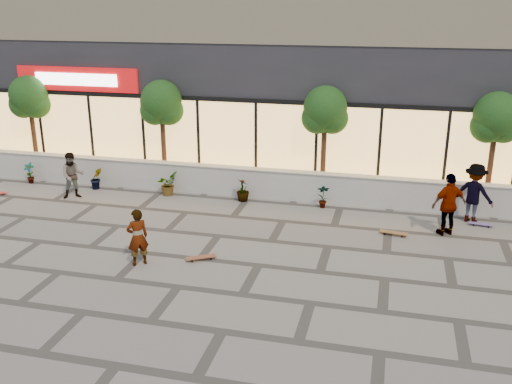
% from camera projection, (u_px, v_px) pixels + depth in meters
% --- Properties ---
extents(ground, '(80.00, 80.00, 0.00)m').
position_uv_depth(ground, '(178.00, 287.00, 13.92)').
color(ground, gray).
rests_on(ground, ground).
extents(planter_wall, '(22.00, 0.42, 1.04)m').
position_uv_depth(planter_wall, '(249.00, 182.00, 20.19)').
color(planter_wall, beige).
rests_on(planter_wall, ground).
extents(retail_building, '(24.00, 9.17, 8.50)m').
position_uv_depth(retail_building, '(282.00, 60.00, 24.04)').
color(retail_building, '#26252B').
rests_on(retail_building, ground).
extents(shrub_a, '(0.43, 0.29, 0.81)m').
position_uv_depth(shrub_a, '(30.00, 173.00, 21.66)').
color(shrub_a, '#133D16').
rests_on(shrub_a, ground).
extents(shrub_b, '(0.57, 0.57, 0.81)m').
position_uv_depth(shrub_b, '(96.00, 178.00, 21.02)').
color(shrub_b, '#133D16').
rests_on(shrub_b, ground).
extents(shrub_c, '(0.68, 0.77, 0.81)m').
position_uv_depth(shrub_c, '(167.00, 184.00, 20.38)').
color(shrub_c, '#133D16').
rests_on(shrub_c, ground).
extents(shrub_d, '(0.64, 0.64, 0.81)m').
position_uv_depth(shrub_d, '(243.00, 190.00, 19.75)').
color(shrub_d, '#133D16').
rests_on(shrub_d, ground).
extents(shrub_e, '(0.46, 0.35, 0.81)m').
position_uv_depth(shrub_e, '(323.00, 196.00, 19.11)').
color(shrub_e, '#133D16').
rests_on(shrub_e, ground).
extents(tree_west, '(1.60, 1.50, 3.92)m').
position_uv_depth(tree_west, '(29.00, 99.00, 22.09)').
color(tree_west, '#492B1A').
rests_on(tree_west, ground).
extents(tree_midwest, '(1.60, 1.50, 3.92)m').
position_uv_depth(tree_midwest, '(162.00, 105.00, 20.84)').
color(tree_midwest, '#492B1A').
rests_on(tree_midwest, ground).
extents(tree_mideast, '(1.60, 1.50, 3.92)m').
position_uv_depth(tree_mideast, '(325.00, 113.00, 19.48)').
color(tree_mideast, '#492B1A').
rests_on(tree_mideast, ground).
extents(tree_east, '(1.60, 1.50, 3.92)m').
position_uv_depth(tree_east, '(496.00, 121.00, 18.23)').
color(tree_east, '#492B1A').
rests_on(tree_east, ground).
extents(skater_center, '(0.67, 0.65, 1.55)m').
position_uv_depth(skater_center, '(138.00, 237.00, 14.87)').
color(skater_center, white).
rests_on(skater_center, ground).
extents(skater_left, '(1.01, 0.95, 1.64)m').
position_uv_depth(skater_left, '(73.00, 175.00, 19.94)').
color(skater_left, tan).
rests_on(skater_left, ground).
extents(skater_right_near, '(1.19, 0.96, 1.89)m').
position_uv_depth(skater_right_near, '(449.00, 204.00, 16.75)').
color(skater_right_near, silver).
rests_on(skater_right_near, ground).
extents(skater_right_far, '(1.40, 1.17, 1.89)m').
position_uv_depth(skater_right_far, '(474.00, 193.00, 17.73)').
color(skater_right_far, '#A03D1D').
rests_on(skater_right_far, ground).
extents(skateboard_center, '(0.80, 0.60, 0.10)m').
position_uv_depth(skateboard_center, '(201.00, 257.00, 15.33)').
color(skateboard_center, brown).
rests_on(skateboard_center, ground).
extents(skateboard_right_near, '(0.83, 0.33, 0.10)m').
position_uv_depth(skateboard_right_near, '(394.00, 233.00, 16.95)').
color(skateboard_right_near, brown).
rests_on(skateboard_right_near, ground).
extents(skateboard_right_far, '(0.73, 0.27, 0.09)m').
position_uv_depth(skateboard_right_far, '(481.00, 224.00, 17.63)').
color(skateboard_right_far, '#67549B').
rests_on(skateboard_right_far, ground).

